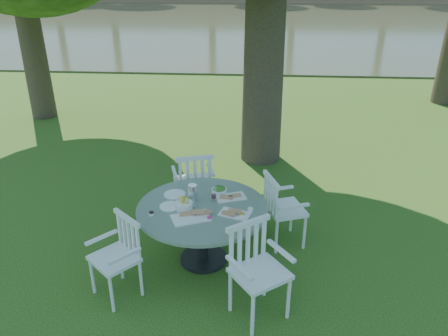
# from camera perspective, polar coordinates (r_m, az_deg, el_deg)

# --- Properties ---
(ground) EXTENTS (140.00, 140.00, 0.00)m
(ground) POSITION_cam_1_polar(r_m,az_deg,el_deg) (5.86, -0.15, -8.38)
(ground) COLOR #1D3E0D
(ground) RESTS_ON ground
(table) EXTENTS (1.50, 1.50, 0.73)m
(table) POSITION_cam_1_polar(r_m,az_deg,el_deg) (5.04, -2.81, -6.34)
(table) COLOR black
(table) RESTS_ON ground
(chair_ne) EXTENTS (0.57, 0.59, 0.93)m
(chair_ne) POSITION_cam_1_polar(r_m,az_deg,el_deg) (5.42, 7.14, -4.83)
(chair_ne) COLOR white
(chair_ne) RESTS_ON ground
(chair_nw) EXTENTS (0.61, 0.59, 0.98)m
(chair_nw) POSITION_cam_1_polar(r_m,az_deg,el_deg) (5.91, -3.92, -1.69)
(chair_nw) COLOR white
(chair_nw) RESTS_ON ground
(chair_sw) EXTENTS (0.62, 0.61, 0.89)m
(chair_sw) POSITION_cam_1_polar(r_m,az_deg,el_deg) (4.76, -13.31, -10.41)
(chair_sw) COLOR white
(chair_sw) RESTS_ON ground
(chair_se) EXTENTS (0.68, 0.67, 0.98)m
(chair_se) POSITION_cam_1_polar(r_m,az_deg,el_deg) (4.39, 3.98, -12.18)
(chair_se) COLOR white
(chair_se) RESTS_ON ground
(tableware) EXTENTS (1.15, 0.87, 0.21)m
(tableware) POSITION_cam_1_polar(r_m,az_deg,el_deg) (5.01, -3.24, -4.35)
(tableware) COLOR white
(tableware) RESTS_ON table
(river) EXTENTS (100.00, 28.00, 0.12)m
(river) POSITION_cam_1_polar(r_m,az_deg,el_deg) (28.06, 3.70, 18.39)
(river) COLOR #383D24
(river) RESTS_ON ground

